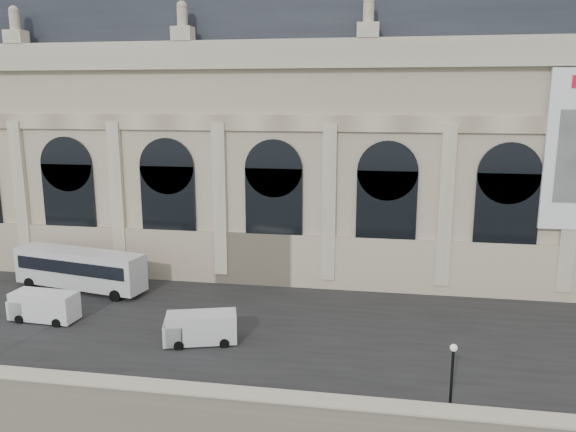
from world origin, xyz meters
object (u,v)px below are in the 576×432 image
(van_c, at_px, (197,328))
(lamp_right, at_px, (452,379))
(van_b, at_px, (41,306))
(bus_left, at_px, (80,268))

(van_c, bearing_deg, lamp_right, -20.46)
(van_b, height_order, lamp_right, lamp_right)
(bus_left, bearing_deg, lamp_right, -26.50)
(lamp_right, bearing_deg, van_b, 164.59)
(van_c, xyz_separation_m, lamp_right, (16.70, -6.23, 0.87))
(van_b, height_order, van_c, van_b)
(van_c, bearing_deg, bus_left, 147.07)
(van_c, height_order, lamp_right, lamp_right)
(van_c, distance_m, lamp_right, 17.85)
(bus_left, relative_size, lamp_right, 3.17)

